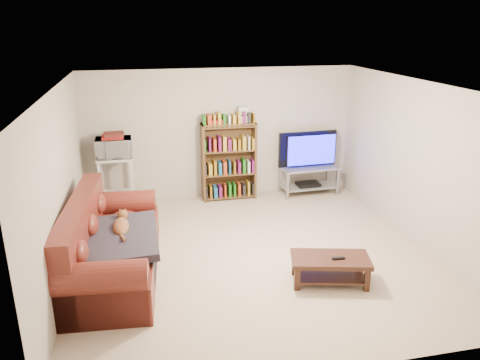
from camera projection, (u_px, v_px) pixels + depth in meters
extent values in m
plane|color=beige|center=(253.00, 253.00, 6.77)|extent=(5.00, 5.00, 0.00)
plane|color=white|center=(254.00, 86.00, 5.99)|extent=(5.00, 5.00, 0.00)
plane|color=beige|center=(221.00, 134.00, 8.69)|extent=(5.00, 0.00, 5.00)
plane|color=beige|center=(322.00, 263.00, 4.07)|extent=(5.00, 0.00, 5.00)
plane|color=beige|center=(61.00, 188.00, 5.88)|extent=(0.00, 5.00, 5.00)
plane|color=beige|center=(418.00, 164.00, 6.88)|extent=(0.00, 5.00, 5.00)
cube|color=maroon|center=(115.00, 258.00, 6.15)|extent=(1.24, 2.51, 0.47)
cube|color=maroon|center=(82.00, 239.00, 6.01)|extent=(0.45, 2.45, 1.02)
cube|color=maroon|center=(103.00, 301.00, 5.10)|extent=(1.02, 0.32, 0.59)
cube|color=maroon|center=(123.00, 220.00, 7.17)|extent=(1.02, 0.32, 0.59)
cube|color=#2C2732|center=(120.00, 238.00, 5.89)|extent=(0.95, 1.22, 0.20)
cube|color=#321B11|center=(331.00, 259.00, 5.92)|extent=(1.07, 0.71, 0.06)
cube|color=#321B11|center=(329.00, 275.00, 6.00)|extent=(0.97, 0.64, 0.03)
cube|color=#321B11|center=(297.00, 279.00, 5.82)|extent=(0.08, 0.08, 0.30)
cube|color=#321B11|center=(367.00, 280.00, 5.79)|extent=(0.08, 0.08, 0.30)
cube|color=#321B11|center=(295.00, 264.00, 6.17)|extent=(0.08, 0.08, 0.30)
cube|color=#321B11|center=(360.00, 265.00, 6.15)|extent=(0.08, 0.08, 0.30)
cube|color=black|center=(338.00, 258.00, 5.87)|extent=(0.16, 0.06, 0.02)
cube|color=#999EA3|center=(309.00, 168.00, 8.95)|extent=(1.10, 0.54, 0.03)
cube|color=#999EA3|center=(308.00, 186.00, 9.08)|extent=(1.05, 0.51, 0.02)
cube|color=gray|center=(287.00, 186.00, 8.72)|extent=(0.05, 0.05, 0.54)
cube|color=gray|center=(337.00, 181.00, 8.97)|extent=(0.05, 0.05, 0.54)
cube|color=gray|center=(280.00, 179.00, 9.11)|extent=(0.05, 0.05, 0.54)
cube|color=gray|center=(328.00, 175.00, 9.36)|extent=(0.05, 0.05, 0.54)
imported|color=black|center=(310.00, 150.00, 8.84)|extent=(1.17, 0.21, 0.67)
cube|color=black|center=(308.00, 184.00, 9.06)|extent=(0.45, 0.32, 0.06)
cube|color=#51361C|center=(203.00, 163.00, 8.57)|extent=(0.04, 0.31, 1.45)
cube|color=#51361C|center=(254.00, 160.00, 8.76)|extent=(0.04, 0.31, 1.45)
cube|color=#51361C|center=(228.00, 124.00, 8.44)|extent=(1.00, 0.31, 0.03)
cube|color=maroon|center=(216.00, 122.00, 8.38)|extent=(0.29, 0.22, 0.08)
cube|color=silver|center=(115.00, 158.00, 8.05)|extent=(0.61, 0.44, 0.04)
cube|color=silver|center=(118.00, 194.00, 8.26)|extent=(0.55, 0.40, 0.03)
cube|color=silver|center=(101.00, 189.00, 7.98)|extent=(0.05, 0.05, 0.93)
cube|color=silver|center=(133.00, 187.00, 8.09)|extent=(0.05, 0.05, 0.93)
cube|color=silver|center=(102.00, 182.00, 8.32)|extent=(0.05, 0.05, 0.93)
cube|color=silver|center=(133.00, 180.00, 8.42)|extent=(0.05, 0.05, 0.93)
imported|color=silver|center=(114.00, 148.00, 7.99)|extent=(0.60, 0.41, 0.33)
cube|color=maroon|center=(113.00, 137.00, 7.92)|extent=(0.35, 0.31, 0.05)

